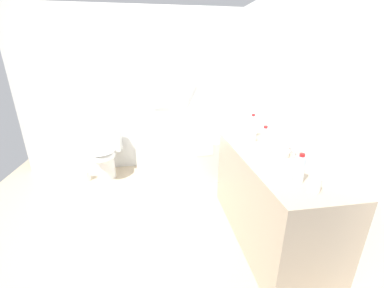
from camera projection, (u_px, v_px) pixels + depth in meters
The scene contains 15 objects.
ground_plane at pixel (142, 214), 2.65m from camera, with size 4.01×4.01×0.00m, color #C1AD8E.
wall_back_tiled at pixel (140, 93), 3.51m from camera, with size 3.41×0.10×2.31m, color silver.
wall_right_mirror at pixel (285, 108), 2.48m from camera, with size 0.10×3.01×2.31m, color silver.
bathtub at pixel (191, 154), 3.51m from camera, with size 1.52×0.75×1.32m.
toilet at pixel (106, 154), 3.40m from camera, with size 0.41×0.55×0.65m.
vanity_counter at pixel (269, 198), 2.20m from camera, with size 0.58×1.47×0.84m, color tan.
sink_basin at pixel (268, 151), 2.11m from camera, with size 0.35×0.35×0.06m, color white.
sink_faucet at pixel (289, 150), 2.14m from camera, with size 0.11×0.15×0.06m.
water_bottle_0 at pixel (300, 169), 1.62m from camera, with size 0.07×0.07×0.21m.
water_bottle_1 at pixel (252, 126), 2.52m from camera, with size 0.06×0.06×0.26m.
water_bottle_2 at pixel (265, 136), 2.31m from camera, with size 0.07×0.07×0.19m.
drinking_glass_0 at pixel (290, 167), 1.75m from camera, with size 0.08×0.08×0.10m, color white.
drinking_glass_1 at pixel (253, 137), 2.43m from camera, with size 0.07×0.07×0.09m, color white.
drinking_glass_2 at pixel (315, 185), 1.51m from camera, with size 0.06×0.06×0.10m, color white.
toilet_paper_roll at pixel (86, 176), 3.37m from camera, with size 0.11×0.11×0.13m, color white.
Camera 1 is at (0.21, -2.28, 1.66)m, focal length 22.15 mm.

